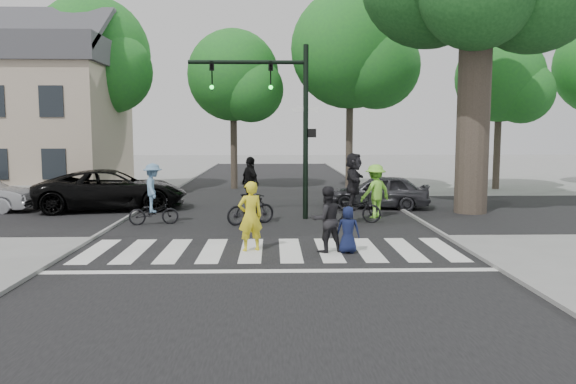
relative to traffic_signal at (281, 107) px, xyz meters
name	(u,v)px	position (x,y,z in m)	size (l,w,h in m)	color
ground	(271,259)	(-0.35, -6.20, -3.90)	(120.00, 120.00, 0.00)	gray
road_stem	(271,225)	(-0.35, -1.20, -3.90)	(10.00, 70.00, 0.01)	black
road_cross	(271,212)	(-0.35, 1.80, -3.89)	(70.00, 10.00, 0.01)	black
curb_left	(117,224)	(-5.40, -1.20, -3.85)	(0.10, 70.00, 0.10)	gray
curb_right	(423,223)	(4.70, -1.20, -3.85)	(0.10, 70.00, 0.10)	gray
crosswalk	(271,253)	(-0.35, -5.54, -3.89)	(10.00, 3.85, 0.01)	silver
traffic_signal	(281,107)	(0.00, 0.00, 0.00)	(4.45, 0.29, 6.00)	black
bg_tree_0	(0,70)	(-14.09, 9.80, 2.24)	(5.46, 5.20, 8.97)	brown
bg_tree_1	(96,59)	(-9.06, 9.28, 2.75)	(6.09, 5.80, 9.80)	brown
bg_tree_2	(238,79)	(-2.11, 10.42, 1.88)	(5.04, 4.80, 8.40)	brown
bg_tree_3	(357,53)	(3.95, 9.07, 3.04)	(6.30, 6.00, 10.20)	brown
bg_tree_4	(505,82)	(11.88, 9.93, 1.73)	(4.83, 4.60, 8.15)	brown
house	(30,116)	(-11.85, 7.78, -0.10)	(8.40, 8.10, 8.82)	#C1AD93
pedestrian_woman	(250,216)	(-0.88, -5.25, -3.00)	(0.66, 0.43, 1.80)	yellow
pedestrian_child	(348,230)	(1.59, -5.59, -3.30)	(0.58, 0.38, 1.20)	#11183B
pedestrian_adult	(326,219)	(1.05, -5.44, -3.06)	(0.82, 0.64, 1.68)	black
cyclist_left	(153,198)	(-4.21, -1.09, -3.02)	(1.68, 1.14, 2.03)	black
cyclist_mid	(251,197)	(-1.03, -1.12, -2.98)	(1.73, 1.26, 2.24)	black
cyclist_right	(354,192)	(2.42, -0.80, -2.85)	(1.95, 1.81, 2.35)	black
car_suv	(112,190)	(-6.57, 2.51, -3.11)	(2.64, 5.72, 1.59)	black
car_grey	(379,191)	(3.95, 2.66, -3.22)	(1.60, 3.97, 1.35)	#2D2D32
bystander_hivis	(375,191)	(3.33, 0.16, -2.95)	(1.23, 0.71, 1.90)	#8CF141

